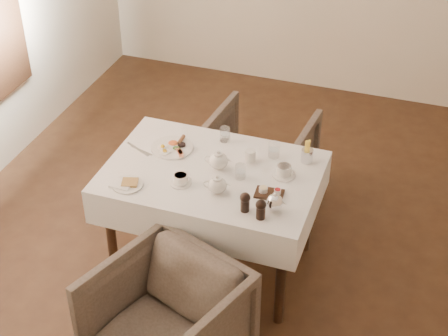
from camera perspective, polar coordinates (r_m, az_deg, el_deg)
The scene contains 20 objects.
table at distance 4.18m, azimuth -1.00°, elevation -1.52°, with size 1.28×0.88×0.75m.
armchair_near at distance 3.79m, azimuth -4.80°, elevation -12.73°, with size 0.71×0.74×0.67m, color #453C33.
armchair_far at distance 4.97m, azimuth 2.91°, elevation 0.83°, with size 0.71×0.73×0.66m, color #453C33.
breakfast_plate at distance 4.31m, azimuth -4.29°, elevation 1.76°, with size 0.26×0.26×0.03m.
side_plate at distance 4.02m, azimuth -8.13°, elevation -1.35°, with size 0.19×0.18×0.02m.
teapot_centre at distance 4.09m, azimuth -0.46°, elevation 0.70°, with size 0.16×0.12×0.13m, color white, non-canonical shape.
teapot_front at distance 3.90m, azimuth -0.56°, elevation -1.35°, with size 0.15×0.11×0.12m, color white, non-canonical shape.
creamer at distance 4.17m, azimuth 2.21°, elevation 1.03°, with size 0.06×0.06×0.07m, color white.
teacup_near at distance 3.99m, azimuth -3.62°, elevation -0.97°, with size 0.13×0.13×0.06m.
teacup_far at distance 4.07m, azimuth 5.00°, elevation -0.25°, with size 0.14×0.14×0.07m.
glass_left at distance 4.35m, azimuth 0.08°, elevation 2.82°, with size 0.07×0.07×0.09m, color silver.
glass_mid at distance 4.02m, azimuth 1.37°, elevation -0.30°, with size 0.06×0.06×0.09m, color silver.
glass_right at distance 4.21m, azimuth 4.17°, elevation 1.52°, with size 0.07×0.07×0.10m, color silver.
condiment_board at distance 3.92m, azimuth 3.77°, elevation -2.06°, with size 0.17×0.12×0.04m.
pepper_mill_left at distance 3.77m, azimuth 1.76°, elevation -2.84°, with size 0.06×0.06×0.12m, color black, non-canonical shape.
pepper_mill_right at distance 3.72m, azimuth 3.08°, elevation -3.44°, with size 0.06×0.06×0.12m, color black, non-canonical shape.
silver_pot at distance 3.78m, azimuth 4.23°, elevation -2.78°, with size 0.12×0.10×0.12m, color white, non-canonical shape.
fries_cup at distance 4.18m, azimuth 6.94°, elevation 1.30°, with size 0.07×0.07×0.15m.
cutlery_fork at distance 4.33m, azimuth -7.18°, elevation 1.56°, with size 0.02×0.21×0.00m, color silver.
cutlery_knife at distance 4.31m, azimuth -6.87°, elevation 1.44°, with size 0.01×0.17×0.00m, color silver.
Camera 1 is at (0.85, -3.25, 3.15)m, focal length 55.00 mm.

